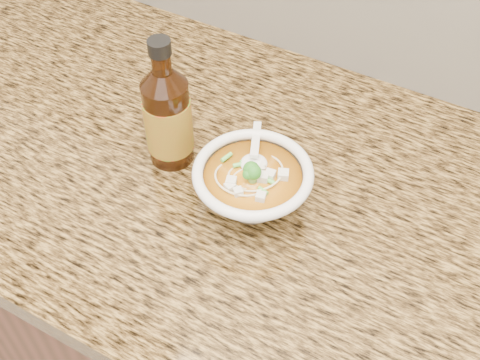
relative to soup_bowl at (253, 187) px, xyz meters
The scene contains 4 objects.
cabinet 0.52m from the soup_bowl, 29.41° to the left, with size 4.00×0.65×0.86m, color #351D10.
counter_slab 0.12m from the soup_bowl, 29.41° to the left, with size 4.00×0.68×0.04m, color olive.
soup_bowl is the anchor object (origin of this frame).
hot_sauce_bottle 0.16m from the soup_bowl, behind, with size 0.09×0.09×0.21m.
Camera 1 is at (0.16, 1.13, 1.57)m, focal length 45.00 mm.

